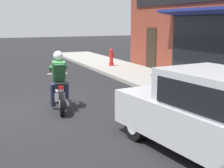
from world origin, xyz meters
TOP-DOWN VIEW (x-y plane):
  - ground_plane at (0.00, 0.00)m, footprint 80.00×80.00m
  - sidewalk_curb at (5.02, 3.00)m, footprint 2.60×22.00m
  - storefront_building at (6.55, 1.90)m, footprint 1.25×9.93m
  - motorcycle_with_rider at (0.45, -0.22)m, footprint 0.66×2.01m
  - car_hatchback at (2.15, -4.30)m, footprint 2.06×3.94m
  - fire_hydrant at (4.83, 6.16)m, footprint 0.36×0.24m

SIDE VIEW (x-z plane):
  - ground_plane at x=0.00m, z-range 0.00..0.00m
  - sidewalk_curb at x=5.02m, z-range 0.00..0.14m
  - fire_hydrant at x=4.83m, z-range 0.13..1.01m
  - motorcycle_with_rider at x=0.45m, z-range -0.13..1.49m
  - car_hatchback at x=2.15m, z-range -0.02..1.55m
  - storefront_building at x=6.55m, z-range 0.01..4.21m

